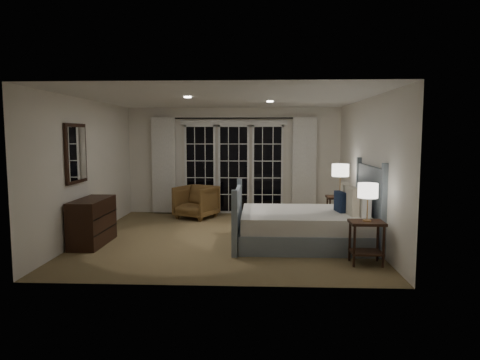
{
  "coord_description": "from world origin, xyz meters",
  "views": [
    {
      "loc": [
        0.61,
        -7.6,
        1.86
      ],
      "look_at": [
        0.26,
        0.06,
        1.05
      ],
      "focal_mm": 32.0,
      "sensor_mm": 36.0,
      "label": 1
    }
  ],
  "objects_px": {
    "lamp_left": "(368,191)",
    "lamp_right": "(340,171)",
    "bed": "(306,225)",
    "armchair": "(196,202)",
    "nightstand_right": "(339,207)",
    "nightstand_left": "(366,236)",
    "dresser": "(92,222)"
  },
  "relations": [
    {
      "from": "lamp_left",
      "to": "lamp_right",
      "type": "xyz_separation_m",
      "value": [
        0.04,
        2.31,
        0.1
      ]
    },
    {
      "from": "nightstand_left",
      "to": "armchair",
      "type": "distance_m",
      "value": 4.45
    },
    {
      "from": "lamp_left",
      "to": "lamp_right",
      "type": "distance_m",
      "value": 2.32
    },
    {
      "from": "bed",
      "to": "nightstand_left",
      "type": "relative_size",
      "value": 3.66
    },
    {
      "from": "lamp_left",
      "to": "armchair",
      "type": "height_order",
      "value": "lamp_left"
    },
    {
      "from": "nightstand_left",
      "to": "armchair",
      "type": "relative_size",
      "value": 0.78
    },
    {
      "from": "lamp_right",
      "to": "bed",
      "type": "bearing_deg",
      "value": -122.76
    },
    {
      "from": "nightstand_right",
      "to": "lamp_right",
      "type": "height_order",
      "value": "lamp_right"
    },
    {
      "from": "nightstand_right",
      "to": "dresser",
      "type": "height_order",
      "value": "dresser"
    },
    {
      "from": "nightstand_left",
      "to": "dresser",
      "type": "xyz_separation_m",
      "value": [
        -4.38,
        0.93,
        -0.02
      ]
    },
    {
      "from": "dresser",
      "to": "bed",
      "type": "bearing_deg",
      "value": 2.74
    },
    {
      "from": "nightstand_right",
      "to": "lamp_right",
      "type": "relative_size",
      "value": 1.04
    },
    {
      "from": "lamp_right",
      "to": "dresser",
      "type": "height_order",
      "value": "lamp_right"
    },
    {
      "from": "nightstand_left",
      "to": "lamp_right",
      "type": "relative_size",
      "value": 0.99
    },
    {
      "from": "lamp_right",
      "to": "armchair",
      "type": "relative_size",
      "value": 0.79
    },
    {
      "from": "lamp_right",
      "to": "lamp_left",
      "type": "bearing_deg",
      "value": -91.02
    },
    {
      "from": "armchair",
      "to": "dresser",
      "type": "bearing_deg",
      "value": -94.52
    },
    {
      "from": "bed",
      "to": "lamp_right",
      "type": "height_order",
      "value": "bed"
    },
    {
      "from": "bed",
      "to": "lamp_left",
      "type": "height_order",
      "value": "bed"
    },
    {
      "from": "lamp_left",
      "to": "nightstand_left",
      "type": "bearing_deg",
      "value": 135.0
    },
    {
      "from": "nightstand_left",
      "to": "lamp_right",
      "type": "height_order",
      "value": "lamp_right"
    },
    {
      "from": "dresser",
      "to": "lamp_right",
      "type": "bearing_deg",
      "value": 17.38
    },
    {
      "from": "armchair",
      "to": "dresser",
      "type": "distance_m",
      "value": 2.79
    },
    {
      "from": "bed",
      "to": "nightstand_left",
      "type": "height_order",
      "value": "bed"
    },
    {
      "from": "nightstand_right",
      "to": "armchair",
      "type": "height_order",
      "value": "armchair"
    },
    {
      "from": "bed",
      "to": "nightstand_right",
      "type": "height_order",
      "value": "bed"
    },
    {
      "from": "lamp_right",
      "to": "dresser",
      "type": "bearing_deg",
      "value": -162.62
    },
    {
      "from": "nightstand_left",
      "to": "armchair",
      "type": "xyz_separation_m",
      "value": [
        -2.96,
        3.33,
        -0.05
      ]
    },
    {
      "from": "bed",
      "to": "nightstand_right",
      "type": "xyz_separation_m",
      "value": [
        0.78,
        1.21,
        0.1
      ]
    },
    {
      "from": "nightstand_left",
      "to": "nightstand_right",
      "type": "bearing_deg",
      "value": 88.98
    },
    {
      "from": "nightstand_right",
      "to": "lamp_left",
      "type": "height_order",
      "value": "lamp_left"
    },
    {
      "from": "lamp_left",
      "to": "armchair",
      "type": "xyz_separation_m",
      "value": [
        -2.96,
        3.33,
        -0.7
      ]
    }
  ]
}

